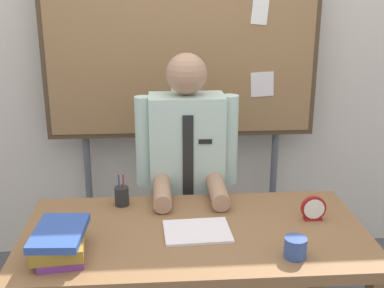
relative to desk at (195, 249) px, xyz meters
The scene contains 9 objects.
back_wall 1.43m from the desk, 90.00° to the left, with size 6.40×0.08×2.70m, color beige.
desk is the anchor object (origin of this frame).
person 0.56m from the desk, 90.00° to the left, with size 0.55×0.56×1.47m.
bulletin_board 1.28m from the desk, 89.97° to the left, with size 1.68×0.09×1.96m.
book_stack 0.61m from the desk, 162.41° to the right, with size 0.23×0.31×0.11m.
open_notebook 0.10m from the desk, 66.15° to the right, with size 0.29×0.23×0.01m, color silver.
desk_clock 0.58m from the desk, ahead, with size 0.12×0.04×0.12m.
coffee_mug 0.48m from the desk, 33.45° to the right, with size 0.09×0.09×0.09m, color #334C8C.
pen_holder 0.47m from the desk, 139.19° to the left, with size 0.07×0.07×0.16m.
Camera 1 is at (-0.16, -1.98, 1.81)m, focal length 46.45 mm.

